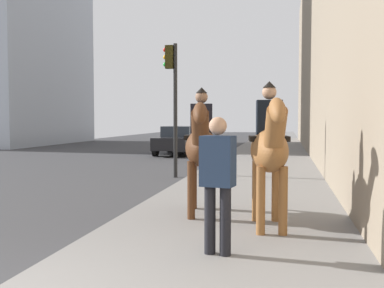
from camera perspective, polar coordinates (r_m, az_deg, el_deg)
name	(u,v)px	position (r m, az deg, el deg)	size (l,w,h in m)	color
mounted_horse_near	(201,145)	(7.89, 1.18, -0.15)	(2.14, 0.79, 2.23)	#4C2B16
mounted_horse_far	(270,148)	(6.96, 9.74, -0.47)	(2.15, 0.76, 2.25)	brown
pedestrian_greeting	(218,176)	(5.57, 3.26, -4.04)	(0.33, 0.44, 1.70)	black
car_near_lane	(179,140)	(23.12, -1.62, 0.55)	(4.54, 1.87, 1.44)	black
traffic_light_near_curb	(173,89)	(13.92, -2.45, 6.97)	(0.20, 0.44, 4.08)	black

